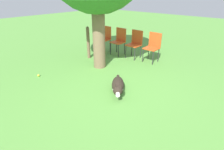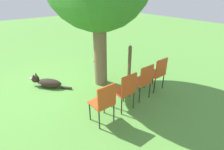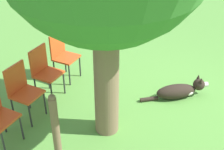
# 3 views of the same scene
# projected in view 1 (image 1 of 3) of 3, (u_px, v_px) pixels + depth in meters

# --- Properties ---
(ground_plane) EXTENTS (30.00, 30.00, 0.00)m
(ground_plane) POSITION_uv_depth(u_px,v_px,m) (115.00, 80.00, 4.73)
(ground_plane) COLOR #56933D
(dog) EXTENTS (1.05, 0.89, 0.40)m
(dog) POSITION_uv_depth(u_px,v_px,m) (118.00, 86.00, 4.16)
(dog) COLOR #2D231C
(dog) RESTS_ON ground_plane
(fence_post) EXTENTS (0.11, 0.11, 1.11)m
(fence_post) POSITION_uv_depth(u_px,v_px,m) (88.00, 42.00, 6.08)
(fence_post) COLOR brown
(fence_post) RESTS_ON ground_plane
(red_chair_0) EXTENTS (0.42, 0.44, 0.96)m
(red_chair_0) POSITION_uv_depth(u_px,v_px,m) (153.00, 45.00, 5.78)
(red_chair_0) COLOR #D14C1E
(red_chair_0) RESTS_ON ground_plane
(red_chair_1) EXTENTS (0.42, 0.44, 0.96)m
(red_chair_1) POSITION_uv_depth(u_px,v_px,m) (135.00, 42.00, 6.12)
(red_chair_1) COLOR #D14C1E
(red_chair_1) RESTS_ON ground_plane
(red_chair_2) EXTENTS (0.42, 0.44, 0.96)m
(red_chair_2) POSITION_uv_depth(u_px,v_px,m) (119.00, 39.00, 6.47)
(red_chair_2) COLOR #D14C1E
(red_chair_2) RESTS_ON ground_plane
(red_chair_3) EXTENTS (0.42, 0.44, 0.96)m
(red_chair_3) POSITION_uv_depth(u_px,v_px,m) (105.00, 37.00, 6.82)
(red_chair_3) COLOR #D14C1E
(red_chair_3) RESTS_ON ground_plane
(tennis_ball) EXTENTS (0.07, 0.07, 0.07)m
(tennis_ball) POSITION_uv_depth(u_px,v_px,m) (38.00, 75.00, 4.92)
(tennis_ball) COLOR #CCE033
(tennis_ball) RESTS_ON ground_plane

